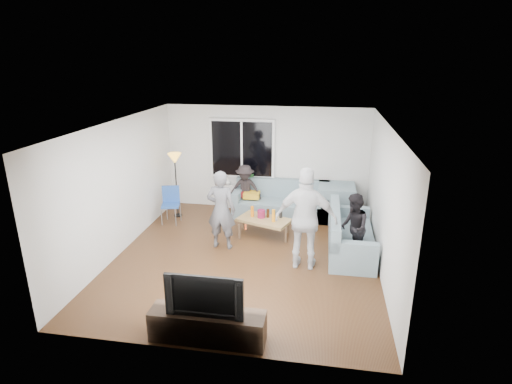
% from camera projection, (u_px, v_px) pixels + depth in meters
% --- Properties ---
extents(floor, '(5.00, 5.50, 0.04)m').
position_uv_depth(floor, '(246.00, 258.00, 8.07)').
color(floor, '#56351C').
rests_on(floor, ground).
extents(ceiling, '(5.00, 5.50, 0.04)m').
position_uv_depth(ceiling, '(245.00, 123.00, 7.23)').
color(ceiling, white).
rests_on(ceiling, ground).
extents(wall_back, '(5.00, 0.04, 2.60)m').
position_uv_depth(wall_back, '(266.00, 159.00, 10.24)').
color(wall_back, silver).
rests_on(wall_back, ground).
extents(wall_front, '(5.00, 0.04, 2.60)m').
position_uv_depth(wall_front, '(203.00, 266.00, 5.06)').
color(wall_front, silver).
rests_on(wall_front, ground).
extents(wall_left, '(0.04, 5.50, 2.60)m').
position_uv_depth(wall_left, '(119.00, 187.00, 8.04)').
color(wall_left, silver).
rests_on(wall_left, ground).
extents(wall_right, '(0.04, 5.50, 2.60)m').
position_uv_depth(wall_right, '(386.00, 202.00, 7.25)').
color(wall_right, silver).
rests_on(wall_right, ground).
extents(window_frame, '(1.62, 0.06, 1.47)m').
position_uv_depth(window_frame, '(242.00, 149.00, 10.18)').
color(window_frame, white).
rests_on(window_frame, wall_back).
extents(window_glass, '(1.50, 0.02, 1.35)m').
position_uv_depth(window_glass, '(242.00, 149.00, 10.14)').
color(window_glass, black).
rests_on(window_glass, window_frame).
extents(window_mullion, '(0.05, 0.03, 1.35)m').
position_uv_depth(window_mullion, '(242.00, 149.00, 10.13)').
color(window_mullion, white).
rests_on(window_mullion, window_frame).
extents(radiator, '(1.30, 0.12, 0.62)m').
position_uv_depth(radiator, '(242.00, 197.00, 10.53)').
color(radiator, silver).
rests_on(radiator, floor).
extents(potted_plant, '(0.21, 0.19, 0.32)m').
position_uv_depth(potted_plant, '(251.00, 180.00, 10.32)').
color(potted_plant, '#2A6428').
rests_on(potted_plant, radiator).
extents(vase, '(0.17, 0.17, 0.17)m').
position_uv_depth(vase, '(228.00, 182.00, 10.44)').
color(vase, white).
rests_on(vase, radiator).
extents(sofa_back_section, '(2.30, 0.85, 0.85)m').
position_uv_depth(sofa_back_section, '(281.00, 200.00, 9.98)').
color(sofa_back_section, slate).
rests_on(sofa_back_section, floor).
extents(sofa_right_section, '(2.00, 0.85, 0.85)m').
position_uv_depth(sofa_right_section, '(351.00, 232.00, 8.16)').
color(sofa_right_section, slate).
rests_on(sofa_right_section, floor).
extents(sofa_corner, '(0.85, 0.85, 0.85)m').
position_uv_depth(sofa_corner, '(336.00, 203.00, 9.77)').
color(sofa_corner, slate).
rests_on(sofa_corner, floor).
extents(cushion_yellow, '(0.39, 0.33, 0.14)m').
position_uv_depth(cushion_yellow, '(252.00, 195.00, 10.05)').
color(cushion_yellow, gold).
rests_on(cushion_yellow, sofa_back_section).
extents(cushion_red, '(0.42, 0.38, 0.13)m').
position_uv_depth(cushion_red, '(244.00, 193.00, 10.15)').
color(cushion_red, maroon).
rests_on(cushion_red, sofa_back_section).
extents(coffee_table, '(1.24, 0.94, 0.40)m').
position_uv_depth(coffee_table, '(264.00, 227.00, 8.94)').
color(coffee_table, '#A17E4E').
rests_on(coffee_table, floor).
extents(pitcher, '(0.17, 0.17, 0.17)m').
position_uv_depth(pitcher, '(261.00, 214.00, 8.92)').
color(pitcher, maroon).
rests_on(pitcher, coffee_table).
extents(side_chair, '(0.49, 0.49, 0.86)m').
position_uv_depth(side_chair, '(171.00, 206.00, 9.56)').
color(side_chair, '#244E9F').
rests_on(side_chair, floor).
extents(floor_lamp, '(0.32, 0.32, 1.56)m').
position_uv_depth(floor_lamp, '(176.00, 186.00, 9.87)').
color(floor_lamp, yellow).
rests_on(floor_lamp, floor).
extents(player_left, '(0.62, 0.43, 1.63)m').
position_uv_depth(player_left, '(221.00, 210.00, 8.23)').
color(player_left, '#525257').
rests_on(player_left, floor).
extents(player_right, '(1.15, 0.54, 1.91)m').
position_uv_depth(player_right, '(306.00, 219.00, 7.39)').
color(player_right, silver).
rests_on(player_right, floor).
extents(spectator_right, '(0.57, 0.69, 1.32)m').
position_uv_depth(spectator_right, '(353.00, 228.00, 7.75)').
color(spectator_right, black).
rests_on(spectator_right, floor).
extents(spectator_back, '(0.82, 0.49, 1.24)m').
position_uv_depth(spectator_back, '(245.00, 190.00, 10.09)').
color(spectator_back, black).
rests_on(spectator_back, floor).
extents(tv_console, '(1.60, 0.40, 0.44)m').
position_uv_depth(tv_console, '(208.00, 326.00, 5.66)').
color(tv_console, '#35251A').
rests_on(tv_console, floor).
extents(television, '(1.07, 0.14, 0.61)m').
position_uv_depth(television, '(206.00, 293.00, 5.49)').
color(television, black).
rests_on(television, tv_console).
extents(bottle_a, '(0.07, 0.07, 0.24)m').
position_uv_depth(bottle_a, '(252.00, 212.00, 8.96)').
color(bottle_a, orange).
rests_on(bottle_a, coffee_table).
extents(bottle_c, '(0.07, 0.07, 0.19)m').
position_uv_depth(bottle_c, '(268.00, 213.00, 8.93)').
color(bottle_c, black).
rests_on(bottle_c, coffee_table).
extents(bottle_d, '(0.07, 0.07, 0.27)m').
position_uv_depth(bottle_d, '(274.00, 216.00, 8.68)').
color(bottle_d, orange).
rests_on(bottle_d, coffee_table).
extents(bottle_e, '(0.07, 0.07, 0.20)m').
position_uv_depth(bottle_e, '(281.00, 213.00, 8.91)').
color(bottle_e, black).
rests_on(bottle_e, coffee_table).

